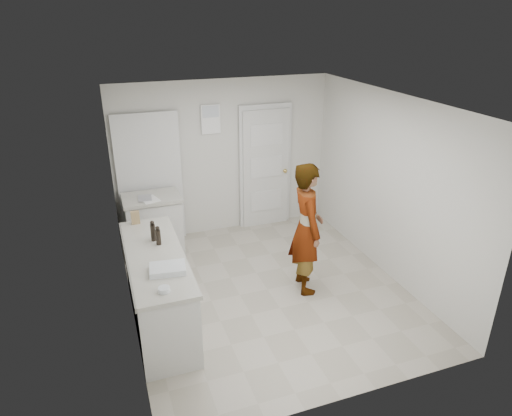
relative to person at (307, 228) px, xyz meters
name	(u,v)px	position (x,y,z in m)	size (l,w,h in m)	color
ground	(267,289)	(-0.49, 0.10, -0.88)	(4.00, 4.00, 0.00)	gray
room_shell	(215,173)	(-0.66, 2.05, 0.15)	(4.00, 4.00, 4.00)	beige
main_counter	(158,291)	(-1.94, -0.10, -0.45)	(0.64, 1.96, 0.93)	silver
side_counter	(154,227)	(-1.74, 1.65, -0.45)	(0.84, 0.61, 0.93)	silver
person	(307,228)	(0.00, 0.00, 0.00)	(0.64, 0.42, 1.76)	silver
cake_mix_box	(135,218)	(-2.05, 0.78, 0.13)	(0.11, 0.05, 0.17)	olive
spice_jar	(157,235)	(-1.85, 0.28, 0.09)	(0.06, 0.06, 0.09)	tan
oil_cruet_a	(158,236)	(-1.86, 0.12, 0.16)	(0.06, 0.06, 0.24)	black
oil_cruet_b	(153,231)	(-1.90, 0.24, 0.17)	(0.06, 0.06, 0.26)	black
baking_dish	(168,269)	(-1.86, -0.52, 0.08)	(0.40, 0.31, 0.07)	silver
egg_bowl	(164,290)	(-1.96, -0.88, 0.07)	(0.12, 0.12, 0.05)	silver
papers	(150,199)	(-1.78, 1.54, 0.05)	(0.23, 0.29, 0.01)	white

